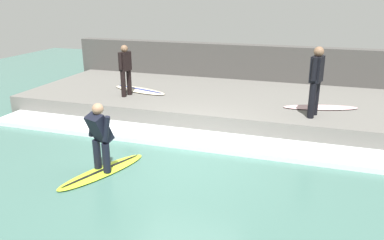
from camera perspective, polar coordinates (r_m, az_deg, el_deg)
ground_plane at (r=8.31m, az=-1.23°, el=-5.80°), size 28.00×28.00×0.00m
concrete_ledge at (r=11.58m, az=4.78°, el=2.68°), size 4.40×12.13×0.52m
back_wall at (r=13.77m, az=7.22°, el=7.79°), size 0.50×12.74×1.73m
wave_foam_crest at (r=9.14m, az=0.78°, el=-3.02°), size 1.07×11.53×0.12m
surfboard_riding at (r=7.86m, az=-13.42°, el=-7.58°), size 2.12×1.20×0.07m
surfer_riding at (r=7.55m, az=-13.87°, el=-2.09°), size 0.54×0.60×1.40m
surfer_waiting_near at (r=11.31m, az=-10.12°, el=7.86°), size 0.50×0.28×1.52m
surfboard_waiting_near at (r=11.99m, az=-8.00°, el=4.55°), size 1.11×2.07×0.07m
surfer_waiting_far at (r=9.65m, az=18.37°, el=6.10°), size 0.57×0.34×1.74m
surfboard_waiting_far at (r=10.63m, az=18.99°, el=1.84°), size 0.99×2.03×0.06m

